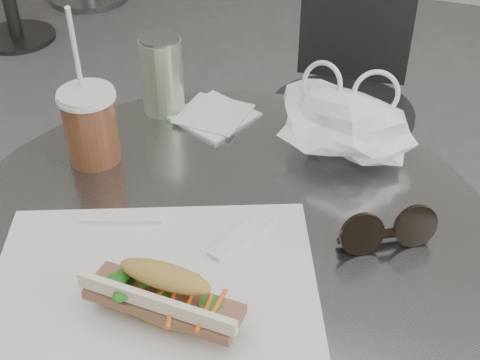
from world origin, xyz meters
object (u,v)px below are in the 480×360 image
(cafe_table, at_px, (223,358))
(banh_mi, at_px, (165,296))
(iced_coffee, at_px, (90,125))
(sunglasses, at_px, (388,232))
(drink_can, at_px, (162,75))
(chair_far, at_px, (339,144))

(cafe_table, relative_size, banh_mi, 3.32)
(cafe_table, distance_m, iced_coffee, 0.42)
(iced_coffee, bearing_deg, sunglasses, -5.35)
(cafe_table, bearing_deg, iced_coffee, 159.68)
(drink_can, bearing_deg, iced_coffee, -103.02)
(chair_far, height_order, banh_mi, banh_mi)
(chair_far, height_order, drink_can, drink_can)
(banh_mi, distance_m, sunglasses, 0.31)
(cafe_table, distance_m, sunglasses, 0.37)
(chair_far, height_order, sunglasses, sunglasses)
(chair_far, relative_size, iced_coffee, 2.78)
(chair_far, relative_size, banh_mi, 3.08)
(cafe_table, xyz_separation_m, banh_mi, (-0.00, -0.17, 0.31))
(sunglasses, xyz_separation_m, drink_can, (-0.42, 0.21, 0.04))
(chair_far, distance_m, iced_coffee, 0.96)
(iced_coffee, bearing_deg, banh_mi, -46.76)
(cafe_table, relative_size, chair_far, 1.08)
(chair_far, height_order, iced_coffee, iced_coffee)
(iced_coffee, height_order, drink_can, iced_coffee)
(cafe_table, distance_m, chair_far, 0.89)
(iced_coffee, distance_m, sunglasses, 0.46)
(cafe_table, bearing_deg, banh_mi, -90.33)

